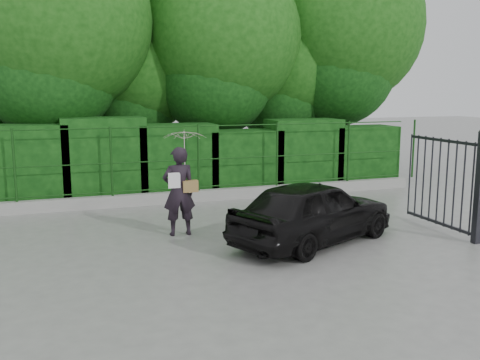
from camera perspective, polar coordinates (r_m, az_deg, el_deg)
name	(u,v)px	position (r m, az deg, el deg)	size (l,w,h in m)	color
ground	(238,248)	(10.37, -0.23, -7.30)	(80.00, 80.00, 0.00)	gray
kerb	(185,197)	(14.55, -5.93, -1.79)	(14.00, 0.25, 0.30)	#9E9E99
fence	(192,158)	(14.43, -5.15, 2.36)	(14.13, 0.06, 1.80)	#133F11
hedge	(174,161)	(15.36, -7.04, 2.06)	(14.20, 1.20, 2.27)	black
trees	(194,39)	(17.74, -4.93, 14.79)	(17.10, 6.15, 8.08)	black
gate	(463,181)	(11.80, 22.66, -0.06)	(0.22, 2.33, 2.36)	#222228
woman	(182,169)	(11.14, -6.19, 1.15)	(0.93, 0.90, 2.20)	black
car	(313,211)	(10.68, 7.84, -3.32)	(1.52, 3.78, 1.29)	black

